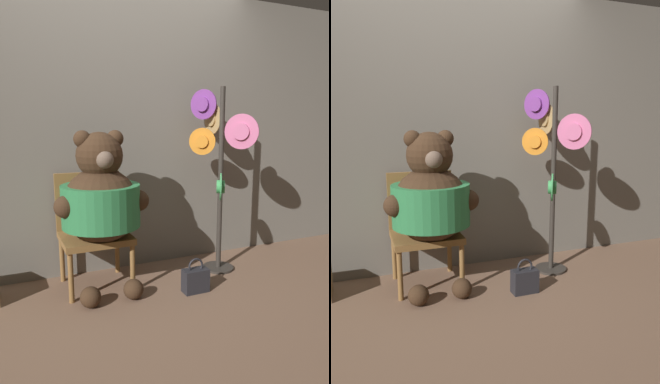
% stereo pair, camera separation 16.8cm
% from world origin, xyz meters
% --- Properties ---
extents(ground_plane, '(14.00, 14.00, 0.00)m').
position_xyz_m(ground_plane, '(0.00, 0.00, 0.00)').
color(ground_plane, brown).
extents(wall_back, '(8.00, 0.10, 2.46)m').
position_xyz_m(wall_back, '(0.00, 0.61, 1.23)').
color(wall_back, slate).
rests_on(wall_back, ground_plane).
extents(chair, '(0.54, 0.48, 0.91)m').
position_xyz_m(chair, '(-0.28, 0.33, 0.49)').
color(chair, olive).
rests_on(chair, ground_plane).
extents(teddy_bear, '(0.73, 0.65, 1.26)m').
position_xyz_m(teddy_bear, '(-0.24, 0.17, 0.73)').
color(teddy_bear, '#3D2819').
rests_on(teddy_bear, ground_plane).
extents(hat_display_rack, '(0.50, 0.55, 1.62)m').
position_xyz_m(hat_display_rack, '(0.83, 0.18, 1.00)').
color(hat_display_rack, '#332D28').
rests_on(hat_display_rack, ground_plane).
extents(handbag_on_ground, '(0.20, 0.11, 0.28)m').
position_xyz_m(handbag_on_ground, '(0.41, -0.17, 0.10)').
color(handbag_on_ground, '#232328').
rests_on(handbag_on_ground, ground_plane).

